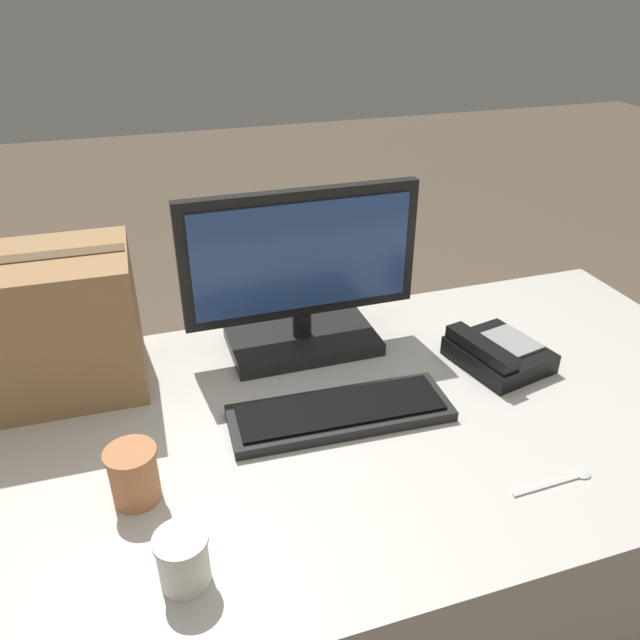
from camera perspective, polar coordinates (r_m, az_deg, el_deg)
ground_plane at (r=1.84m, az=2.48°, el=-27.16°), size 12.00×12.00×0.00m
office_desk at (r=1.54m, az=2.79°, el=-19.55°), size 1.80×0.90×0.74m
monitor at (r=1.42m, az=-1.69°, el=3.45°), size 0.54×0.21×0.39m
keyboard at (r=1.26m, az=1.94°, el=-8.55°), size 0.45×0.17×0.03m
desk_phone at (r=1.47m, az=15.86°, el=-2.93°), size 0.21×0.23×0.08m
paper_cup_left at (r=1.12m, az=-16.66°, el=-13.39°), size 0.09×0.09×0.10m
paper_cup_right at (r=0.99m, az=-12.40°, el=-20.60°), size 0.08×0.08×0.09m
spoon at (r=1.21m, az=21.29°, el=-13.58°), size 0.16×0.02×0.00m
cardboard_box at (r=1.40m, az=-24.51°, el=-0.54°), size 0.41×0.26×0.30m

